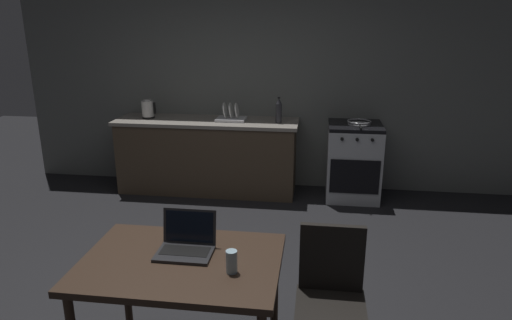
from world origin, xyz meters
The scene contains 12 objects.
ground_plane centered at (0.00, 0.00, 0.00)m, with size 12.00×12.00×0.00m, color black.
back_wall centered at (0.30, 2.58, 1.35)m, with size 6.40×0.10×2.70m, color slate.
kitchen_counter centered at (-0.53, 2.23, 0.44)m, with size 2.16×0.64×0.88m.
stove_oven centered at (1.19, 2.23, 0.44)m, with size 0.60×0.62×0.88m.
dining_table centered at (0.02, -0.72, 0.65)m, with size 1.13×0.80×0.72m.
chair centered at (0.87, -0.60, 0.51)m, with size 0.40×0.40×0.88m.
laptop centered at (0.03, -0.63, 0.77)m, with size 0.32×0.26×0.23m.
electric_kettle centered at (-1.25, 2.23, 0.99)m, with size 0.17×0.15×0.22m.
bottle centered at (0.32, 2.18, 1.02)m, with size 0.07×0.07×0.30m.
frying_pan centered at (1.23, 2.20, 0.90)m, with size 0.27×0.44×0.05m.
drinking_glass centered at (0.33, -0.81, 0.79)m, with size 0.06×0.06×0.13m.
dish_rack centered at (-0.24, 2.23, 0.93)m, with size 0.34×0.26×0.21m.
Camera 1 is at (0.75, -2.94, 2.02)m, focal length 32.06 mm.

